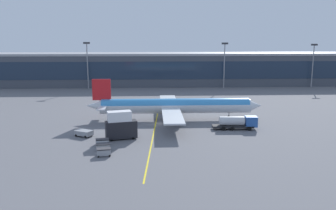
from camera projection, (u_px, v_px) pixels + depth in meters
ground_plane at (160, 124)px, 90.70m from camera, size 700.00×700.00×0.00m
apron_lead_in_line at (156, 122)px, 92.62m from camera, size 5.07×79.88×0.01m
terminal_building at (197, 69)px, 164.33m from camera, size 202.03×19.88×14.99m
main_airliner at (175, 106)px, 94.30m from camera, size 47.59×37.89×11.26m
fuel_tanker at (238, 122)px, 84.80m from camera, size 10.93×3.14×3.25m
pushback_tug at (84, 133)px, 78.90m from camera, size 4.44×3.84×1.40m
catering_lift at (121, 126)px, 76.39m from camera, size 7.20×4.05×6.30m
baggage_cart_0 at (104, 152)px, 65.88m from camera, size 2.88×2.03×1.48m
baggage_cart_1 at (103, 147)px, 68.94m from camera, size 2.88×2.03×1.48m
baggage_cart_2 at (102, 142)px, 72.00m from camera, size 2.88×2.03×1.48m
apron_light_mast_0 at (87, 61)px, 149.56m from camera, size 2.80×0.50×20.15m
apron_light_mast_1 at (224, 61)px, 152.24m from camera, size 2.80×0.50×19.91m
apron_light_mast_2 at (313, 62)px, 154.07m from camera, size 2.80×0.50×19.35m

